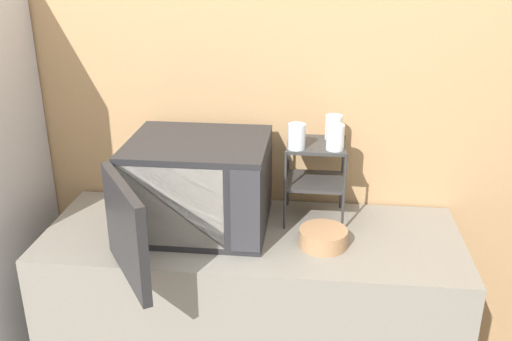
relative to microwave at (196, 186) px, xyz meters
name	(u,v)px	position (x,y,z in m)	size (l,w,h in m)	color
wall_back	(261,108)	(0.20, 0.31, 0.21)	(8.00, 0.06, 2.60)	tan
counter	(252,335)	(0.20, -0.02, -0.63)	(1.52, 0.58, 0.92)	gray
microwave	(196,186)	(0.00, 0.00, 0.00)	(0.52, 0.76, 0.34)	#262628
dish_rack	(315,165)	(0.43, 0.13, 0.05)	(0.22, 0.21, 0.30)	#333333
glass_front_left	(297,136)	(0.36, 0.06, 0.18)	(0.06, 0.06, 0.09)	silver
glass_back_right	(334,127)	(0.49, 0.19, 0.18)	(0.06, 0.06, 0.09)	silver
glass_front_right	(335,137)	(0.49, 0.07, 0.18)	(0.06, 0.06, 0.09)	silver
bowl	(323,238)	(0.46, -0.09, -0.14)	(0.17, 0.17, 0.06)	#AD7F56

